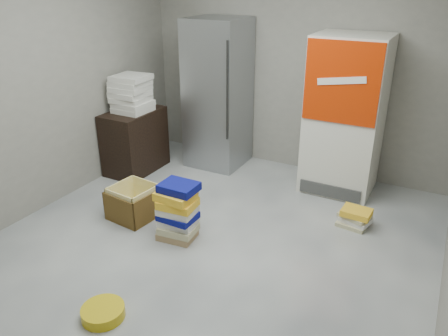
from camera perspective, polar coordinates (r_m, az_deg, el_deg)
The scene contains 10 objects.
ground at distance 4.04m, azimuth -4.12°, elevation -12.17°, with size 5.00×5.00×0.00m, color beige.
room_shell at distance 3.31m, azimuth -5.06°, elevation 13.82°, with size 4.04×5.04×2.82m.
steel_fridge at distance 5.73m, azimuth -0.78°, elevation 9.59°, with size 0.70×0.72×1.90m.
coke_cooler at distance 5.18m, azimuth 15.52°, elevation 6.60°, with size 0.80×0.73×1.80m.
wood_shelf at distance 5.77m, azimuth -11.54°, elevation 3.47°, with size 0.50×0.80×0.80m, color black.
supply_box_stack at distance 5.58m, azimuth -12.02°, elevation 9.49°, with size 0.45×0.43×0.45m.
phonebook_stack_main at distance 4.23m, azimuth -6.07°, elevation -5.68°, with size 0.39×0.33×0.58m.
phonebook_stack_side at distance 4.69m, azimuth 16.72°, elevation -6.19°, with size 0.35×0.30×0.19m.
cardboard_box at distance 4.73m, azimuth -11.68°, elevation -4.67°, with size 0.49×0.49×0.36m.
bucket_lid at distance 3.59m, azimuth -15.51°, elevation -17.71°, with size 0.33×0.33×0.09m, color gold.
Camera 1 is at (1.78, -2.73, 2.38)m, focal length 35.00 mm.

